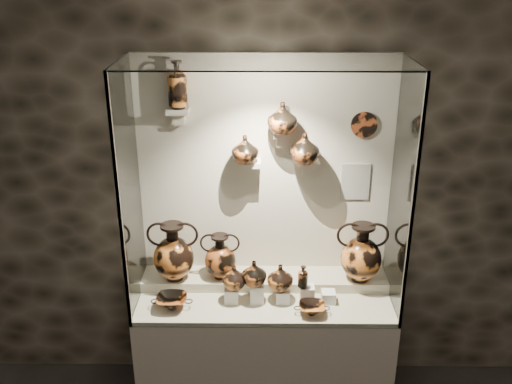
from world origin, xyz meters
TOP-DOWN VIEW (x-y plane):
  - wall_back at (0.00, 2.50)m, footprint 5.00×0.02m
  - plinth at (0.00, 2.18)m, footprint 1.70×0.60m
  - front_tier at (0.00, 2.18)m, footprint 1.68×0.58m
  - rear_tier at (0.00, 2.35)m, footprint 1.70×0.25m
  - back_panel at (0.00, 2.50)m, footprint 1.70×0.03m
  - glass_front at (0.00, 1.88)m, footprint 1.70×0.01m
  - glass_left at (-0.85, 2.18)m, footprint 0.01×0.60m
  - glass_right at (0.85, 2.18)m, footprint 0.01×0.60m
  - glass_top at (0.00, 2.18)m, footprint 1.70×0.60m
  - frame_post_left at (-0.84, 1.89)m, footprint 0.02×0.02m
  - frame_post_right at (0.84, 1.89)m, footprint 0.02×0.02m
  - pedestal_a at (-0.22, 2.13)m, footprint 0.09×0.09m
  - pedestal_b at (-0.05, 2.13)m, footprint 0.09×0.09m
  - pedestal_c at (0.12, 2.13)m, footprint 0.09×0.09m
  - pedestal_d at (0.28, 2.13)m, footprint 0.09×0.09m
  - pedestal_e at (0.42, 2.13)m, footprint 0.09×0.09m
  - bracket_ul at (-0.55, 2.42)m, footprint 0.14×0.12m
  - bracket_ca at (-0.10, 2.42)m, footprint 0.14×0.12m
  - bracket_cb at (0.10, 2.42)m, footprint 0.10×0.12m
  - bracket_cc at (0.28, 2.42)m, footprint 0.14×0.12m
  - amphora_left at (-0.62, 2.31)m, footprint 0.42×0.42m
  - amphora_mid at (-0.30, 2.33)m, footprint 0.34×0.34m
  - amphora_right at (0.65, 2.30)m, footprint 0.40×0.40m
  - jug_a at (-0.20, 2.14)m, footprint 0.20×0.20m
  - jug_b at (-0.07, 2.13)m, footprint 0.22×0.22m
  - jug_c at (0.10, 2.15)m, footprint 0.17×0.17m
  - lekythos_small at (0.25, 2.11)m, footprint 0.10×0.10m
  - kylix_left at (-0.60, 2.05)m, footprint 0.30×0.27m
  - kylix_right at (0.30, 1.99)m, footprint 0.25×0.22m
  - lekythos_tall at (-0.54, 2.40)m, footprint 0.15×0.15m
  - ovoid_vase_a at (-0.13, 2.38)m, footprint 0.22×0.22m
  - ovoid_vase_b at (0.10, 2.38)m, footprint 0.20×0.20m
  - ovoid_vase_c at (0.25, 2.37)m, footprint 0.22×0.22m
  - wall_plate at (0.63, 2.47)m, footprint 0.17×0.02m
  - info_placard at (0.61, 2.47)m, footprint 0.19×0.01m

SIDE VIEW (x-z plane):
  - plinth at x=0.00m, z-range 0.00..0.80m
  - front_tier at x=0.00m, z-range 0.80..0.83m
  - rear_tier at x=0.00m, z-range 0.80..0.90m
  - pedestal_e at x=0.42m, z-range 0.83..0.91m
  - kylix_right at x=0.30m, z-range 0.83..0.92m
  - pedestal_c at x=0.12m, z-range 0.83..0.92m
  - pedestal_a at x=-0.22m, z-range 0.83..0.93m
  - kylix_left at x=-0.60m, z-range 0.83..0.93m
  - pedestal_d at x=0.28m, z-range 0.83..0.95m
  - pedestal_b at x=-0.05m, z-range 0.83..0.96m
  - jug_c at x=0.10m, z-range 0.92..1.10m
  - jug_a at x=-0.20m, z-range 0.93..1.10m
  - lekythos_small at x=0.25m, z-range 0.95..1.13m
  - jug_b at x=-0.07m, z-range 0.96..1.13m
  - amphora_mid at x=-0.30m, z-range 0.90..1.22m
  - amphora_left at x=-0.62m, z-range 0.90..1.31m
  - amphora_right at x=0.65m, z-range 0.90..1.31m
  - info_placard at x=0.61m, z-range 1.42..1.68m
  - wall_back at x=0.00m, z-range 0.00..3.20m
  - back_panel at x=0.00m, z-range 0.80..2.40m
  - glass_front at x=0.00m, z-range 0.80..2.40m
  - glass_left at x=-0.85m, z-range 0.80..2.40m
  - glass_right at x=0.85m, z-range 0.80..2.40m
  - frame_post_left at x=-0.84m, z-range 0.80..2.40m
  - frame_post_right at x=0.84m, z-range 0.80..2.40m
  - bracket_ca at x=-0.10m, z-range 1.68..1.72m
  - bracket_cc at x=0.28m, z-range 1.68..1.72m
  - ovoid_vase_a at x=-0.13m, z-range 1.72..1.90m
  - ovoid_vase_c at x=0.25m, z-range 1.72..1.92m
  - bracket_cb at x=0.10m, z-range 1.88..1.92m
  - wall_plate at x=0.63m, z-range 1.86..2.03m
  - ovoid_vase_b at x=0.10m, z-range 1.92..2.11m
  - bracket_ul at x=-0.55m, z-range 2.03..2.07m
  - lekythos_tall at x=-0.54m, z-range 2.07..2.40m
  - glass_top at x=0.00m, z-range 2.39..2.40m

